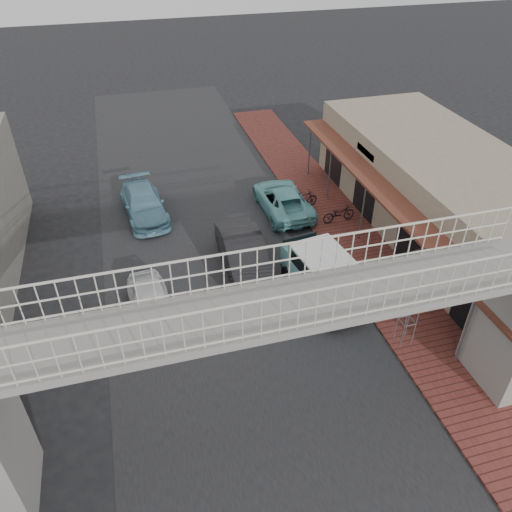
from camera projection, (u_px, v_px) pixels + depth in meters
ground at (246, 340)px, 18.58m from camera, size 120.00×120.00×0.00m
road_strip at (246, 340)px, 18.58m from camera, size 10.00×60.00×0.01m
sidewalk at (370, 264)px, 22.30m from camera, size 3.00×40.00×0.10m
shophouse_row at (454, 202)px, 22.90m from camera, size 7.20×18.00×4.00m
footbridge at (282, 360)px, 13.60m from camera, size 16.40×2.40×6.34m
white_hatchback at (152, 305)px, 19.19m from camera, size 1.93×4.02×1.33m
dark_sedan at (244, 255)px, 21.58m from camera, size 1.82×5.00×1.64m
angkot_curb at (283, 199)px, 25.77m from camera, size 2.31×4.87×1.34m
angkot_far at (144, 204)px, 25.36m from camera, size 2.39×4.89×1.37m
angkot_van at (325, 273)px, 19.74m from camera, size 2.43×4.42×2.06m
motorcycle_near at (339, 213)px, 24.88m from camera, size 1.76×0.74×0.90m
motorcycle_far at (304, 200)px, 25.89m from camera, size 1.70×0.83×0.99m
street_clock at (412, 299)px, 17.14m from camera, size 0.62×0.49×2.53m
arrow_sign at (439, 253)px, 18.98m from camera, size 1.67×1.07×2.83m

